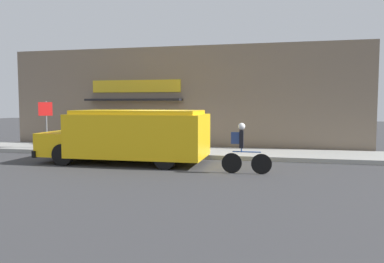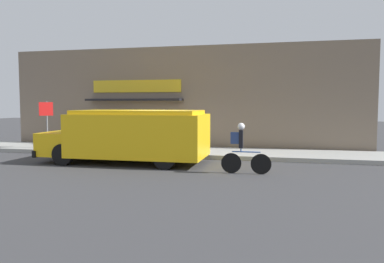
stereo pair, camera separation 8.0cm
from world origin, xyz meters
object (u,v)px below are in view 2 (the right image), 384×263
school_bus (130,135)px  trash_bin (190,140)px  stop_sign_post (47,117)px  cyclist (242,148)px

school_bus → trash_bin: school_bus is taller
trash_bin → school_bus: bearing=-113.4°
school_bus → stop_sign_post: stop_sign_post is taller
stop_sign_post → trash_bin: size_ratio=2.65×
trash_bin → stop_sign_post: bearing=-169.4°
stop_sign_post → trash_bin: bearing=10.6°
school_bus → stop_sign_post: bearing=156.1°
school_bus → trash_bin: (1.43, 3.31, -0.45)m
cyclist → stop_sign_post: bearing=158.8°
cyclist → trash_bin: (-2.75, 4.47, -0.22)m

